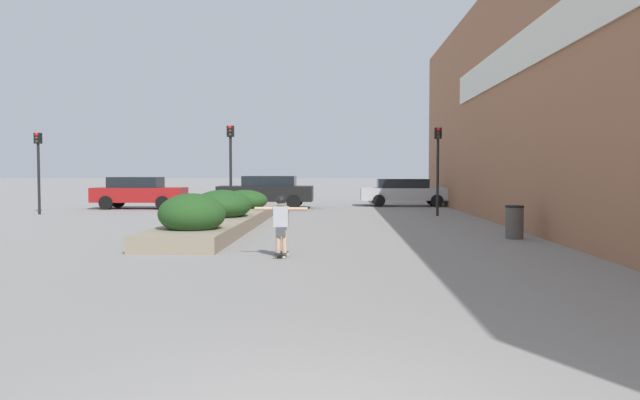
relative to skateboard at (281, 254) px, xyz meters
name	(u,v)px	position (x,y,z in m)	size (l,w,h in m)	color
building_wall_right	(533,87)	(7.08, 5.87, 4.31)	(0.67, 39.89, 8.73)	#9E6647
planter_box	(222,215)	(-2.49, 6.39, 0.39)	(2.00, 12.67, 1.29)	gray
skateboard	(281,254)	(0.00, 0.00, 0.00)	(0.28, 0.61, 0.09)	black
skateboarder	(281,218)	(0.00, 0.00, 0.77)	(1.15, 0.21, 1.23)	tan
trash_bin	(514,222)	(6.01, 3.82, 0.39)	(0.50, 0.50, 0.91)	#514C47
car_leftmost	(267,191)	(-2.39, 17.55, 0.78)	(4.66, 2.00, 1.59)	black
car_center_left	(139,192)	(-8.57, 16.81, 0.75)	(4.38, 1.84, 1.54)	maroon
car_center_right	(405,192)	(4.68, 19.54, 0.69)	(4.77, 1.84, 1.42)	#BCBCC1
car_rightmost	(546,192)	(12.24, 20.28, 0.65)	(4.57, 1.96, 1.34)	silver
traffic_light_left	(231,155)	(-3.23, 12.16, 2.43)	(0.28, 0.30, 3.69)	black
traffic_light_right	(438,156)	(5.25, 12.34, 2.38)	(0.28, 0.30, 3.60)	black
traffic_light_far_left	(38,159)	(-11.49, 12.68, 2.29)	(0.28, 0.30, 3.45)	black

